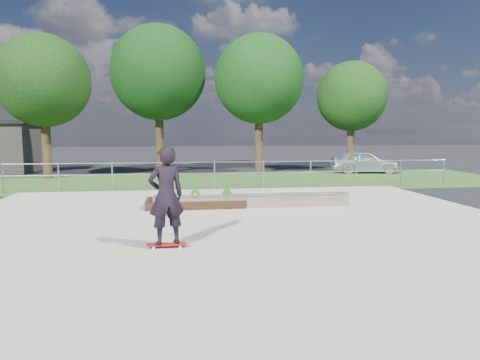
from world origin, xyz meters
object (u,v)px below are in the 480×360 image
Objects in this scene: grind_ledge at (253,201)px; parked_car at (364,162)px; planter_bed at (196,201)px; skateboarder at (166,196)px.

parked_car is (8.25, 10.45, 0.38)m from grind_ledge.
parked_car is at bearing 45.17° from planter_bed.
planter_bed is at bearing 81.13° from skateboarder.
planter_bed is 0.79× the size of parked_car.
parked_car is (10.71, 14.74, -0.47)m from skateboarder.
grind_ledge is at bearing -13.29° from planter_bed.
skateboarder is 18.23m from parked_car.
grind_ledge is 13.32m from parked_car.
parked_car is at bearing 51.72° from grind_ledge.
planter_bed is at bearing 146.15° from parked_car.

